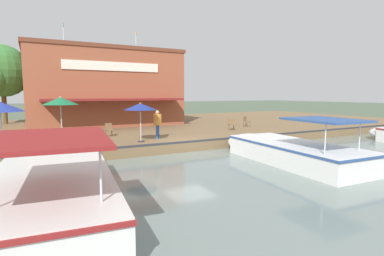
{
  "coord_description": "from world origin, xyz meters",
  "views": [
    {
      "loc": [
        14.65,
        -7.7,
        3.31
      ],
      "look_at": [
        -1.0,
        0.71,
        1.3
      ],
      "focal_mm": 28.0,
      "sensor_mm": 36.0,
      "label": 1
    }
  ],
  "objects_px": {
    "patio_umbrella_near_quay_edge": "(0,107)",
    "cafe_chair_beside_entrance": "(17,137)",
    "cafe_chair_facing_river": "(246,121)",
    "mooring_post": "(82,141)",
    "cafe_chair_far_corner_seat": "(109,129)",
    "motorboat_distant_upstream": "(53,181)",
    "waterfront_restaurant": "(103,88)",
    "patio_umbrella_mid_patio_right": "(140,107)",
    "motorboat_nearest_quay": "(284,149)",
    "cafe_chair_under_first_umbrella": "(232,124)",
    "tree_downstream_bank": "(62,73)",
    "person_near_entrance": "(157,121)",
    "patio_umbrella_far_corner": "(60,101)"
  },
  "relations": [
    {
      "from": "cafe_chair_far_corner_seat",
      "to": "person_near_entrance",
      "type": "distance_m",
      "value": 3.48
    },
    {
      "from": "cafe_chair_far_corner_seat",
      "to": "cafe_chair_beside_entrance",
      "type": "distance_m",
      "value": 5.37
    },
    {
      "from": "cafe_chair_facing_river",
      "to": "patio_umbrella_near_quay_edge",
      "type": "bearing_deg",
      "value": -79.33
    },
    {
      "from": "waterfront_restaurant",
      "to": "cafe_chair_under_first_umbrella",
      "type": "height_order",
      "value": "waterfront_restaurant"
    },
    {
      "from": "patio_umbrella_mid_patio_right",
      "to": "patio_umbrella_near_quay_edge",
      "type": "bearing_deg",
      "value": -93.52
    },
    {
      "from": "patio_umbrella_near_quay_edge",
      "to": "patio_umbrella_mid_patio_right",
      "type": "bearing_deg",
      "value": 86.48
    },
    {
      "from": "mooring_post",
      "to": "tree_downstream_bank",
      "type": "relative_size",
      "value": 0.14
    },
    {
      "from": "waterfront_restaurant",
      "to": "patio_umbrella_near_quay_edge",
      "type": "bearing_deg",
      "value": -32.48
    },
    {
      "from": "cafe_chair_far_corner_seat",
      "to": "cafe_chair_facing_river",
      "type": "height_order",
      "value": "same"
    },
    {
      "from": "patio_umbrella_mid_patio_right",
      "to": "cafe_chair_far_corner_seat",
      "type": "xyz_separation_m",
      "value": [
        -3.17,
        -1.07,
        -1.53
      ]
    },
    {
      "from": "motorboat_nearest_quay",
      "to": "mooring_post",
      "type": "xyz_separation_m",
      "value": [
        -4.34,
        -8.81,
        0.47
      ]
    },
    {
      "from": "patio_umbrella_mid_patio_right",
      "to": "cafe_chair_beside_entrance",
      "type": "bearing_deg",
      "value": -104.29
    },
    {
      "from": "patio_umbrella_near_quay_edge",
      "to": "cafe_chair_beside_entrance",
      "type": "distance_m",
      "value": 2.09
    },
    {
      "from": "patio_umbrella_mid_patio_right",
      "to": "motorboat_nearest_quay",
      "type": "bearing_deg",
      "value": 43.96
    },
    {
      "from": "waterfront_restaurant",
      "to": "patio_umbrella_near_quay_edge",
      "type": "height_order",
      "value": "waterfront_restaurant"
    },
    {
      "from": "waterfront_restaurant",
      "to": "tree_downstream_bank",
      "type": "height_order",
      "value": "waterfront_restaurant"
    },
    {
      "from": "person_near_entrance",
      "to": "mooring_post",
      "type": "bearing_deg",
      "value": -67.0
    },
    {
      "from": "tree_downstream_bank",
      "to": "patio_umbrella_mid_patio_right",
      "type": "bearing_deg",
      "value": 9.45
    },
    {
      "from": "cafe_chair_facing_river",
      "to": "tree_downstream_bank",
      "type": "bearing_deg",
      "value": -132.96
    },
    {
      "from": "waterfront_restaurant",
      "to": "mooring_post",
      "type": "bearing_deg",
      "value": -16.47
    },
    {
      "from": "person_near_entrance",
      "to": "mooring_post",
      "type": "xyz_separation_m",
      "value": [
        1.99,
        -4.69,
        -0.59
      ]
    },
    {
      "from": "person_near_entrance",
      "to": "motorboat_distant_upstream",
      "type": "height_order",
      "value": "motorboat_distant_upstream"
    },
    {
      "from": "cafe_chair_facing_river",
      "to": "patio_umbrella_mid_patio_right",
      "type": "bearing_deg",
      "value": -70.75
    },
    {
      "from": "cafe_chair_under_first_umbrella",
      "to": "person_near_entrance",
      "type": "bearing_deg",
      "value": -77.76
    },
    {
      "from": "patio_umbrella_mid_patio_right",
      "to": "motorboat_nearest_quay",
      "type": "xyz_separation_m",
      "value": [
        5.63,
        5.43,
        -1.98
      ]
    },
    {
      "from": "patio_umbrella_near_quay_edge",
      "to": "cafe_chair_facing_river",
      "type": "height_order",
      "value": "patio_umbrella_near_quay_edge"
    },
    {
      "from": "cafe_chair_far_corner_seat",
      "to": "motorboat_distant_upstream",
      "type": "xyz_separation_m",
      "value": [
        9.69,
        -3.9,
        -0.39
      ]
    },
    {
      "from": "person_near_entrance",
      "to": "motorboat_nearest_quay",
      "type": "height_order",
      "value": "person_near_entrance"
    },
    {
      "from": "cafe_chair_facing_river",
      "to": "person_near_entrance",
      "type": "bearing_deg",
      "value": -72.17
    },
    {
      "from": "motorboat_distant_upstream",
      "to": "mooring_post",
      "type": "xyz_separation_m",
      "value": [
        -5.23,
        1.59,
        0.41
      ]
    },
    {
      "from": "cafe_chair_far_corner_seat",
      "to": "motorboat_nearest_quay",
      "type": "distance_m",
      "value": 10.94
    },
    {
      "from": "cafe_chair_under_first_umbrella",
      "to": "person_near_entrance",
      "type": "relative_size",
      "value": 0.49
    },
    {
      "from": "cafe_chair_far_corner_seat",
      "to": "cafe_chair_facing_river",
      "type": "distance_m",
      "value": 11.54
    },
    {
      "from": "cafe_chair_facing_river",
      "to": "motorboat_distant_upstream",
      "type": "bearing_deg",
      "value": -56.63
    },
    {
      "from": "patio_umbrella_near_quay_edge",
      "to": "motorboat_distant_upstream",
      "type": "relative_size",
      "value": 0.25
    },
    {
      "from": "waterfront_restaurant",
      "to": "cafe_chair_under_first_umbrella",
      "type": "xyz_separation_m",
      "value": [
        9.58,
        7.42,
        -2.84
      ]
    },
    {
      "from": "cafe_chair_under_first_umbrella",
      "to": "motorboat_nearest_quay",
      "type": "relative_size",
      "value": 0.1
    },
    {
      "from": "patio_umbrella_near_quay_edge",
      "to": "patio_umbrella_far_corner",
      "type": "xyz_separation_m",
      "value": [
        -2.08,
        2.8,
        0.19
      ]
    },
    {
      "from": "patio_umbrella_near_quay_edge",
      "to": "motorboat_distant_upstream",
      "type": "distance_m",
      "value": 7.44
    },
    {
      "from": "motorboat_distant_upstream",
      "to": "tree_downstream_bank",
      "type": "bearing_deg",
      "value": 174.04
    },
    {
      "from": "cafe_chair_facing_river",
      "to": "motorboat_nearest_quay",
      "type": "relative_size",
      "value": 0.1
    },
    {
      "from": "waterfront_restaurant",
      "to": "person_near_entrance",
      "type": "bearing_deg",
      "value": 4.42
    },
    {
      "from": "motorboat_nearest_quay",
      "to": "mooring_post",
      "type": "relative_size",
      "value": 8.57
    },
    {
      "from": "patio_umbrella_mid_patio_right",
      "to": "cafe_chair_facing_river",
      "type": "height_order",
      "value": "patio_umbrella_mid_patio_right"
    },
    {
      "from": "cafe_chair_facing_river",
      "to": "mooring_post",
      "type": "height_order",
      "value": "mooring_post"
    },
    {
      "from": "cafe_chair_beside_entrance",
      "to": "person_near_entrance",
      "type": "relative_size",
      "value": 0.49
    },
    {
      "from": "patio_umbrella_near_quay_edge",
      "to": "motorboat_nearest_quay",
      "type": "height_order",
      "value": "patio_umbrella_near_quay_edge"
    },
    {
      "from": "mooring_post",
      "to": "tree_downstream_bank",
      "type": "bearing_deg",
      "value": 177.51
    },
    {
      "from": "cafe_chair_under_first_umbrella",
      "to": "patio_umbrella_near_quay_edge",
      "type": "bearing_deg",
      "value": -83.28
    },
    {
      "from": "person_near_entrance",
      "to": "cafe_chair_under_first_umbrella",
      "type": "bearing_deg",
      "value": 102.24
    }
  ]
}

